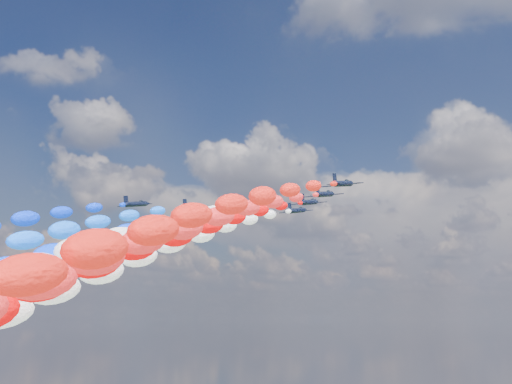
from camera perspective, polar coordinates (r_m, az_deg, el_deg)
The scene contains 14 objects.
jet_0 at distance 170.66m, azimuth -9.91°, elevation -1.00°, with size 8.58×11.51×2.54m, color black, non-canonical shape.
jet_1 at distance 173.34m, azimuth -5.20°, elevation -1.26°, with size 8.58×11.51×2.54m, color black, non-canonical shape.
jet_2 at distance 176.17m, azimuth -1.24°, elevation -1.45°, with size 8.58×11.51×2.54m, color black, non-canonical shape.
trail_2 at distance 121.91m, azimuth -18.16°, elevation -7.05°, with size 6.62×131.68×47.90m, color #0635FF, non-canonical shape.
jet_3 at distance 167.29m, azimuth 1.02°, elevation -0.96°, with size 8.58×11.51×2.54m, color black, non-canonical shape.
trail_3 at distance 111.35m, azimuth -16.26°, elevation -6.87°, with size 6.62×131.68×47.90m, color white, non-canonical shape.
jet_4 at distance 178.31m, azimuth 3.42°, elevation -1.54°, with size 8.58×11.51×2.54m, color black, non-canonical shape.
trail_4 at distance 120.10m, azimuth -11.28°, elevation -7.32°, with size 6.62×131.68×47.90m, color white, non-canonical shape.
jet_5 at distance 165.91m, azimuth 4.45°, elevation -0.85°, with size 8.58×11.51×2.54m, color black, non-canonical shape.
trail_5 at distance 107.18m, azimuth -11.41°, elevation -6.95°, with size 6.62×131.68×47.90m, color red, non-canonical shape.
jet_6 at distance 155.57m, azimuth 5.73°, elevation -0.18°, with size 8.58×11.51×2.54m, color black, non-canonical shape.
trail_6 at distance 96.10m, azimuth -11.10°, elevation -6.58°, with size 6.62×131.68×47.90m, color red, non-canonical shape.
jet_7 at distance 143.87m, azimuth 7.22°, elevation 0.70°, with size 8.58×11.51×2.54m, color black, non-canonical shape.
trail_7 at distance 83.59m, azimuth -10.99°, elevation -6.02°, with size 6.62×131.68×47.90m, color red, non-canonical shape.
Camera 1 is at (80.77, -134.51, 81.55)m, focal length 48.25 mm.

